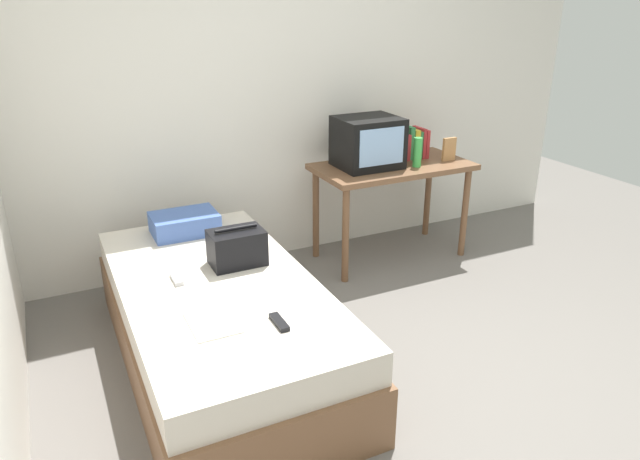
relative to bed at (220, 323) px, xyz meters
name	(u,v)px	position (x,y,z in m)	size (l,w,h in m)	color
ground_plane	(439,386)	(0.96, -0.71, -0.25)	(8.00, 8.00, 0.00)	slate
wall_back	(286,85)	(0.96, 1.29, 1.05)	(5.20, 0.10, 2.60)	silver
bed	(220,323)	(0.00, 0.00, 0.00)	(1.00, 2.00, 0.50)	brown
desk	(392,176)	(1.61, 0.81, 0.40)	(1.16, 0.60, 0.74)	brown
tv	(368,142)	(1.40, 0.84, 0.67)	(0.44, 0.39, 0.36)	black
water_bottle	(417,152)	(1.73, 0.69, 0.60)	(0.06, 0.06, 0.21)	green
book_row	(413,143)	(1.84, 0.91, 0.60)	(0.19, 0.17, 0.25)	#B72D33
picture_frame	(449,149)	(2.04, 0.72, 0.58)	(0.11, 0.02, 0.17)	#B27F4C
pillow	(185,223)	(0.02, 0.74, 0.32)	(0.41, 0.28, 0.13)	#4766AD
handbag	(237,247)	(0.17, 0.16, 0.36)	(0.30, 0.20, 0.22)	black
magazine	(212,322)	(-0.14, -0.40, 0.26)	(0.21, 0.29, 0.01)	white
remote_dark	(279,322)	(0.13, -0.55, 0.27)	(0.04, 0.16, 0.02)	black
remote_silver	(177,279)	(-0.19, 0.10, 0.27)	(0.04, 0.14, 0.02)	#B7B7BC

